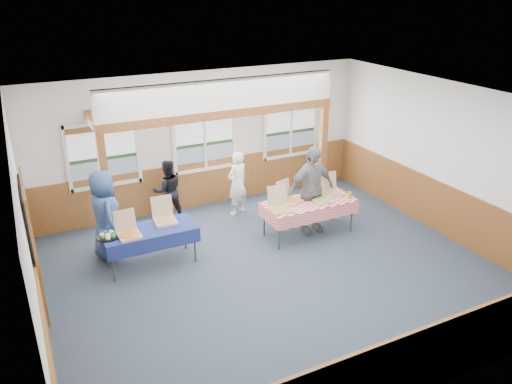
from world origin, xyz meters
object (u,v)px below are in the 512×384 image
table_left (150,232)px  person_grey (311,190)px  woman_white (237,183)px  man_blue (105,214)px  woman_black (168,191)px  table_right (309,204)px

table_left → person_grey: (3.46, -0.12, 0.26)m
table_left → woman_white: bearing=38.0°
man_blue → table_left: bearing=-139.6°
woman_black → person_grey: 3.18m
man_blue → person_grey: bearing=-103.7°
person_grey → man_blue: bearing=165.9°
table_right → woman_black: size_ratio=1.49×
woman_white → man_blue: 3.13m
table_right → woman_white: bearing=103.9°
man_blue → person_grey: (4.12, -0.82, 0.06)m
woman_white → woman_black: size_ratio=1.06×
table_left → woman_black: (0.89, 1.74, 0.01)m
man_blue → person_grey: 4.20m
woman_black → man_blue: (-1.55, -1.04, 0.18)m
table_left → woman_white: size_ratio=1.20×
table_left → table_right: size_ratio=0.86×
table_right → man_blue: 4.11m
woman_white → man_blue: man_blue is taller
table_left → man_blue: (-0.66, 0.71, 0.20)m
table_right → person_grey: bearing=30.5°
table_left → table_right: same height
table_right → man_blue: size_ratio=1.18×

